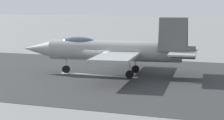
# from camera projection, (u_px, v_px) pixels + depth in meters

# --- Properties ---
(ground_plane) EXTENTS (400.00, 400.00, 0.00)m
(ground_plane) POSITION_uv_depth(u_px,v_px,m) (98.00, 75.00, 41.35)
(ground_plane) COLOR slate
(runway_strip) EXTENTS (240.00, 26.00, 0.02)m
(runway_strip) POSITION_uv_depth(u_px,v_px,m) (98.00, 75.00, 41.34)
(runway_strip) COLOR #2F3031
(runway_strip) RESTS_ON ground
(fighter_jet) EXTENTS (17.85, 14.89, 5.66)m
(fighter_jet) POSITION_uv_depth(u_px,v_px,m) (114.00, 50.00, 41.35)
(fighter_jet) COLOR #919698
(fighter_jet) RESTS_ON ground
(marker_cone_mid) EXTENTS (0.44, 0.44, 0.55)m
(marker_cone_mid) POSITION_uv_depth(u_px,v_px,m) (91.00, 55.00, 55.32)
(marker_cone_mid) COLOR orange
(marker_cone_mid) RESTS_ON ground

